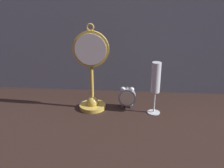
% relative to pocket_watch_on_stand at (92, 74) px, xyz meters
% --- Properties ---
extents(ground_plane, '(4.00, 4.00, 0.00)m').
position_rel_pocket_watch_on_stand_xyz_m(ground_plane, '(0.09, -0.12, -0.15)').
color(ground_plane, black).
extents(fabric_backdrop_drape, '(1.75, 0.01, 0.62)m').
position_rel_pocket_watch_on_stand_xyz_m(fabric_backdrop_drape, '(0.09, 0.21, 0.16)').
color(fabric_backdrop_drape, slate).
rests_on(fabric_backdrop_drape, ground_plane).
extents(pocket_watch_on_stand, '(0.14, 0.11, 0.35)m').
position_rel_pocket_watch_on_stand_xyz_m(pocket_watch_on_stand, '(0.00, 0.00, 0.00)').
color(pocket_watch_on_stand, gold).
rests_on(pocket_watch_on_stand, ground_plane).
extents(alarm_clock_twin_bell, '(0.07, 0.03, 0.09)m').
position_rel_pocket_watch_on_stand_xyz_m(alarm_clock_twin_bell, '(0.14, 0.02, -0.10)').
color(alarm_clock_twin_bell, gray).
rests_on(alarm_clock_twin_bell, ground_plane).
extents(champagne_flute, '(0.05, 0.05, 0.21)m').
position_rel_pocket_watch_on_stand_xyz_m(champagne_flute, '(0.25, -0.02, -0.02)').
color(champagne_flute, silver).
rests_on(champagne_flute, ground_plane).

